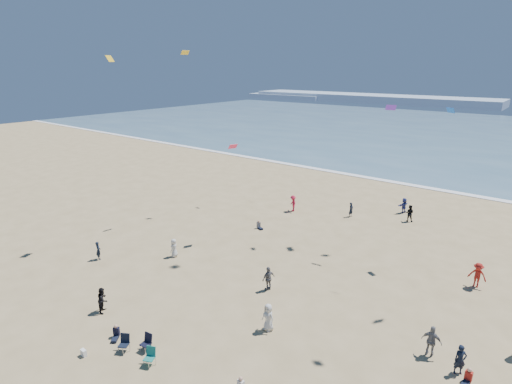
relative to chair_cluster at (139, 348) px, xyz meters
The scene contains 10 objects.
ocean 92.90m from the chair_cluster, 89.06° to the left, with size 220.00×100.00×0.06m, color #476B84.
surf_line 42.91m from the chair_cluster, 87.96° to the left, with size 220.00×1.20×0.08m, color white.
headland_far 177.78m from the chair_cluster, 109.20° to the left, with size 110.00×20.00×3.20m, color #7A8EA8.
headland_near 190.34m from the chair_cluster, 121.16° to the left, with size 40.00×14.00×2.00m, color #7A8EA8.
standing_flyers 14.97m from the chair_cluster, 69.70° to the left, with size 29.52×38.79×1.91m.
seated_group 5.77m from the chair_cluster, 53.29° to the left, with size 21.45×25.39×0.84m.
chair_cluster is the anchor object (origin of this frame).
white_tote 3.10m from the chair_cluster, 141.77° to the right, with size 0.35×0.20×0.40m, color white.
black_backpack 0.87m from the chair_cluster, 107.89° to the left, with size 0.30×0.22×0.38m, color black.
kites_aloft 21.07m from the chair_cluster, 45.05° to the left, with size 34.32×45.00×28.97m.
Camera 1 is at (14.76, -8.35, 15.21)m, focal length 28.00 mm.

